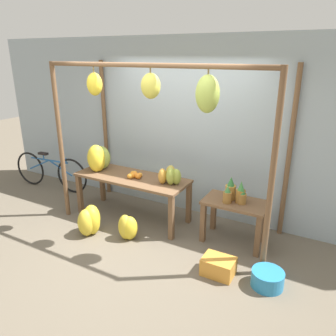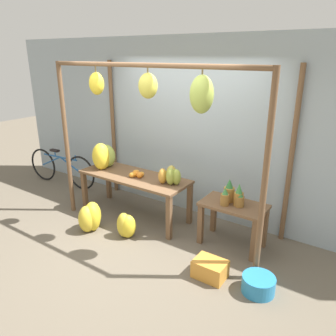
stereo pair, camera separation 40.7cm
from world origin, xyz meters
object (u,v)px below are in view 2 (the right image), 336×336
object	(u,v)px
fruit_crate_white	(210,269)
banana_pile_ground_right	(126,226)
banana_pile_on_table	(103,157)
parked_bicycle	(61,168)
papaya_pile	(170,176)
blue_bucket	(258,284)
banana_pile_ground_left	(90,218)
orange_pile	(136,174)
pineapple_cluster	(233,195)

from	to	relation	value
fruit_crate_white	banana_pile_ground_right	bearing A→B (deg)	174.84
banana_pile_on_table	parked_bicycle	xyz separation A→B (m)	(-1.46, 0.25, -0.55)
fruit_crate_white	papaya_pile	size ratio (longest dim) A/B	1.15
banana_pile_ground_right	blue_bucket	distance (m)	2.00
banana_pile_ground_left	parked_bicycle	xyz separation A→B (m)	(-1.83, 0.95, 0.16)
orange_pile	fruit_crate_white	xyz separation A→B (m)	(1.68, -0.69, -0.64)
orange_pile	banana_pile_ground_left	world-z (taller)	orange_pile
orange_pile	papaya_pile	bearing A→B (deg)	5.81
pineapple_cluster	orange_pile	bearing A→B (deg)	-176.52
orange_pile	pineapple_cluster	bearing A→B (deg)	3.48
banana_pile_ground_right	banana_pile_on_table	bearing A→B (deg)	149.35
parked_bicycle	banana_pile_ground_left	bearing A→B (deg)	-27.46
banana_pile_ground_left	blue_bucket	world-z (taller)	banana_pile_ground_left
pineapple_cluster	blue_bucket	world-z (taller)	pineapple_cluster
banana_pile_ground_left	papaya_pile	distance (m)	1.36
banana_pile_ground_left	fruit_crate_white	bearing A→B (deg)	0.21
banana_pile_on_table	pineapple_cluster	size ratio (longest dim) A/B	1.46
pineapple_cluster	parked_bicycle	world-z (taller)	pineapple_cluster
pineapple_cluster	banana_pile_ground_left	xyz separation A→B (m)	(-1.91, -0.80, -0.55)
fruit_crate_white	pineapple_cluster	bearing A→B (deg)	97.12
banana_pile_ground_right	parked_bicycle	xyz separation A→B (m)	(-2.41, 0.82, 0.17)
pineapple_cluster	banana_pile_ground_right	world-z (taller)	pineapple_cluster
banana_pile_ground_right	fruit_crate_white	distance (m)	1.43
orange_pile	blue_bucket	xyz separation A→B (m)	(2.24, -0.63, -0.66)
banana_pile_ground_right	fruit_crate_white	xyz separation A→B (m)	(1.43, -0.13, -0.07)
parked_bicycle	orange_pile	bearing A→B (deg)	-6.64
fruit_crate_white	blue_bucket	bearing A→B (deg)	6.67
orange_pile	parked_bicycle	distance (m)	2.21
fruit_crate_white	banana_pile_ground_left	bearing A→B (deg)	-179.79
orange_pile	papaya_pile	xyz separation A→B (m)	(0.60, 0.06, 0.08)
banana_pile_ground_left	blue_bucket	distance (m)	2.58
fruit_crate_white	parked_bicycle	distance (m)	3.96
parked_bicycle	pineapple_cluster	bearing A→B (deg)	-2.39
banana_pile_ground_left	fruit_crate_white	xyz separation A→B (m)	(2.01, 0.01, -0.09)
blue_bucket	parked_bicycle	size ratio (longest dim) A/B	0.21
banana_pile_ground_left	fruit_crate_white	size ratio (longest dim) A/B	1.24
banana_pile_on_table	blue_bucket	world-z (taller)	banana_pile_on_table
blue_bucket	banana_pile_ground_left	bearing A→B (deg)	-178.36
blue_bucket	papaya_pile	xyz separation A→B (m)	(-1.64, 0.69, 0.74)
pineapple_cluster	fruit_crate_white	xyz separation A→B (m)	(0.10, -0.79, -0.64)
banana_pile_on_table	banana_pile_ground_right	distance (m)	1.33
banana_pile_ground_left	banana_pile_ground_right	world-z (taller)	banana_pile_ground_left
orange_pile	parked_bicycle	bearing A→B (deg)	173.36
banana_pile_on_table	papaya_pile	size ratio (longest dim) A/B	1.43
pineapple_cluster	blue_bucket	size ratio (longest dim) A/B	0.88
banana_pile_ground_right	fruit_crate_white	bearing A→B (deg)	-5.16
banana_pile_ground_right	papaya_pile	bearing A→B (deg)	60.60
banana_pile_on_table	blue_bucket	size ratio (longest dim) A/B	1.29
pineapple_cluster	parked_bicycle	size ratio (longest dim) A/B	0.19
banana_pile_ground_left	orange_pile	bearing A→B (deg)	64.66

